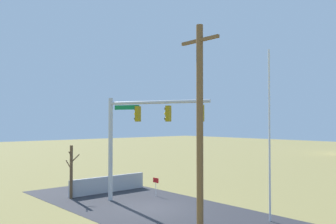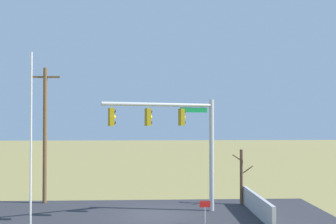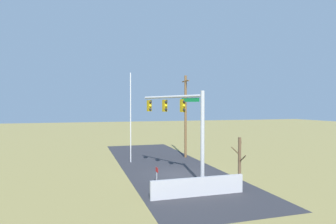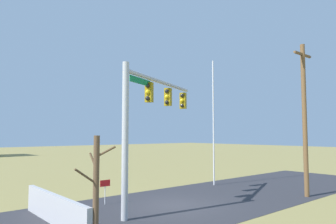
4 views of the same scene
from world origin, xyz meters
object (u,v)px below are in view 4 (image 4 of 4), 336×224
(signal_mast, at_px, (149,110))
(bare_tree, at_px, (96,187))
(flagpole, at_px, (213,122))
(utility_pole, at_px, (305,116))
(open_sign, at_px, (105,186))

(signal_mast, xyz_separation_m, bare_tree, (4.04, 2.47, -2.89))
(flagpole, height_order, utility_pole, utility_pole)
(signal_mast, height_order, open_sign, signal_mast)
(bare_tree, bearing_deg, utility_pole, 175.71)
(signal_mast, distance_m, utility_pole, 9.27)
(flagpole, xyz_separation_m, utility_pole, (-0.94, 6.07, 0.17))
(signal_mast, distance_m, open_sign, 4.54)
(signal_mast, bearing_deg, utility_pole, 158.35)
(flagpole, bearing_deg, utility_pole, 98.79)
(flagpole, relative_size, bare_tree, 2.51)
(signal_mast, relative_size, bare_tree, 1.89)
(utility_pole, bearing_deg, signal_mast, -21.65)
(flagpole, relative_size, open_sign, 7.18)
(signal_mast, bearing_deg, bare_tree, 31.46)
(flagpole, bearing_deg, open_sign, 2.48)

